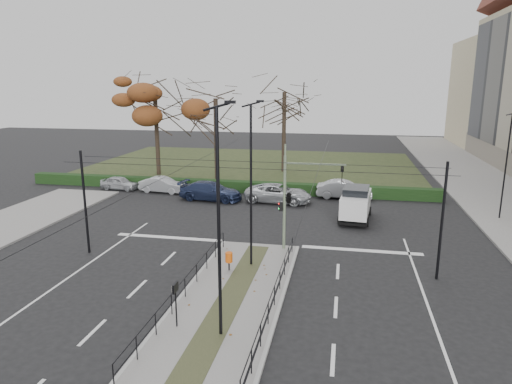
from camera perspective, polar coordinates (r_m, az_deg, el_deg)
ground at (r=23.30m, az=-1.76°, el=-10.90°), size 140.00×140.00×0.00m
median_island at (r=21.08m, az=-3.31°, el=-13.46°), size 4.40×15.00×0.14m
sidewalk_east at (r=45.69m, az=27.66°, el=-0.19°), size 8.00×90.00×0.14m
park at (r=54.63m, az=-0.42°, el=3.33°), size 38.00×26.00×0.10m
hedge at (r=41.75m, az=-4.11°, el=0.78°), size 38.00×1.00×1.00m
median_railing at (r=20.60m, az=-3.42°, el=-11.33°), size 4.14×13.24×0.92m
catenary at (r=23.64m, az=-0.94°, el=-1.73°), size 20.00×34.00×6.00m
traffic_light at (r=26.12m, az=4.29°, el=-0.46°), size 3.75×2.15×5.51m
litter_bin at (r=23.85m, az=-3.40°, el=-8.18°), size 0.38×0.38×0.96m
info_panel at (r=18.59m, az=-10.05°, el=-12.27°), size 0.11×0.48×1.86m
streetlamp_median_near at (r=16.70m, az=-4.62°, el=-3.81°), size 0.74×0.15×8.89m
streetlamp_median_far at (r=23.45m, az=-0.58°, el=0.98°), size 0.72×0.15×8.66m
streetlamp_sidewalk at (r=36.60m, az=28.81°, el=2.98°), size 0.64×0.13×7.63m
parked_car_first at (r=44.13m, az=-16.66°, el=1.09°), size 3.74×1.80×1.23m
parked_car_second at (r=42.01m, az=-11.57°, el=0.89°), size 4.30×1.82×1.38m
parked_car_third at (r=38.60m, az=-5.67°, el=0.13°), size 5.52×2.67×1.55m
parked_car_fourth at (r=37.74m, az=2.79°, el=-0.16°), size 5.65×2.97×1.51m
white_van at (r=33.48m, az=12.36°, el=-1.33°), size 2.44×4.70×2.42m
rust_tree at (r=49.23m, az=-12.56°, el=12.40°), size 9.54×9.54×11.73m
bare_tree_center at (r=49.98m, az=3.57°, el=11.66°), size 7.30×7.30×11.47m
bare_tree_near at (r=45.59m, az=-5.07°, el=10.83°), size 6.46×6.46×10.75m
parked_car_fifth at (r=39.69m, az=10.98°, el=0.30°), size 4.72×1.79×1.54m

